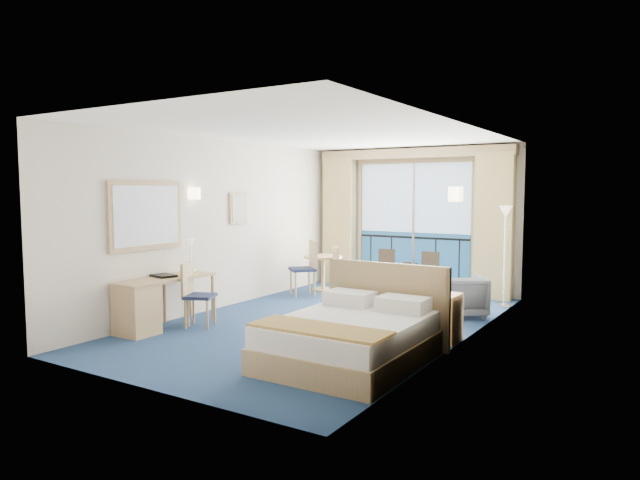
{
  "coord_description": "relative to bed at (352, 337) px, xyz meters",
  "views": [
    {
      "loc": [
        4.2,
        -6.88,
        1.9
      ],
      "look_at": [
        -0.21,
        0.2,
        1.17
      ],
      "focal_mm": 32.0,
      "sensor_mm": 36.0,
      "label": 1
    }
  ],
  "objects": [
    {
      "name": "floor",
      "position": [
        -1.24,
        1.47,
        -0.28
      ],
      "size": [
        6.5,
        6.5,
        0.0
      ],
      "primitive_type": "plane",
      "color": "navy",
      "rests_on": "ground"
    },
    {
      "name": "room_walls",
      "position": [
        -1.24,
        1.47,
        1.49
      ],
      "size": [
        4.04,
        6.54,
        2.72
      ],
      "color": "beige",
      "rests_on": "ground"
    },
    {
      "name": "balcony_door",
      "position": [
        -1.25,
        4.69,
        0.86
      ],
      "size": [
        2.36,
        0.03,
        2.52
      ],
      "color": "navy",
      "rests_on": "room_walls"
    },
    {
      "name": "curtain_left",
      "position": [
        -2.79,
        4.54,
        0.99
      ],
      "size": [
        0.65,
        0.22,
        2.55
      ],
      "primitive_type": "cube",
      "color": "tan",
      "rests_on": "room_walls"
    },
    {
      "name": "curtain_right",
      "position": [
        0.31,
        4.54,
        0.99
      ],
      "size": [
        0.65,
        0.22,
        2.55
      ],
      "primitive_type": "cube",
      "color": "tan",
      "rests_on": "room_walls"
    },
    {
      "name": "pelmet",
      "position": [
        -1.24,
        4.57,
        2.3
      ],
      "size": [
        3.8,
        0.25,
        0.18
      ],
      "primitive_type": "cube",
      "color": "tan",
      "rests_on": "room_walls"
    },
    {
      "name": "mirror",
      "position": [
        -3.21,
        -0.03,
        1.27
      ],
      "size": [
        0.05,
        1.25,
        0.95
      ],
      "color": "tan",
      "rests_on": "room_walls"
    },
    {
      "name": "wall_print",
      "position": [
        -3.21,
        1.92,
        1.32
      ],
      "size": [
        0.04,
        0.42,
        0.52
      ],
      "color": "tan",
      "rests_on": "room_walls"
    },
    {
      "name": "sconce_left",
      "position": [
        -3.18,
        0.87,
        1.57
      ],
      "size": [
        0.18,
        0.18,
        0.18
      ],
      "primitive_type": "cylinder",
      "color": "#FFE2B2",
      "rests_on": "room_walls"
    },
    {
      "name": "sconce_right",
      "position": [
        0.7,
        1.32,
        1.57
      ],
      "size": [
        0.18,
        0.18,
        0.18
      ],
      "primitive_type": "cylinder",
      "color": "#FFE2B2",
      "rests_on": "room_walls"
    },
    {
      "name": "bed",
      "position": [
        0.0,
        0.0,
        0.0
      ],
      "size": [
        1.61,
        1.92,
        1.01
      ],
      "color": "tan",
      "rests_on": "ground"
    },
    {
      "name": "nightstand",
      "position": [
        0.51,
        1.38,
        0.02
      ],
      "size": [
        0.46,
        0.44,
        0.6
      ],
      "primitive_type": "cube",
      "color": "tan",
      "rests_on": "ground"
    },
    {
      "name": "phone",
      "position": [
        0.54,
        1.36,
        0.36
      ],
      "size": [
        0.19,
        0.16,
        0.07
      ],
      "primitive_type": "cube",
      "rotation": [
        0.0,
        0.0,
        0.24
      ],
      "color": "silver",
      "rests_on": "nightstand"
    },
    {
      "name": "armchair",
      "position": [
        0.28,
        2.9,
        0.03
      ],
      "size": [
        0.93,
        0.94,
        0.62
      ],
      "primitive_type": "imported",
      "rotation": [
        0.0,
        0.0,
        3.74
      ],
      "color": "#4A4F5A",
      "rests_on": "ground"
    },
    {
      "name": "floor_lamp",
      "position": [
        0.64,
        3.99,
        0.96
      ],
      "size": [
        0.23,
        0.23,
        1.65
      ],
      "color": "silver",
      "rests_on": "ground"
    },
    {
      "name": "desk",
      "position": [
        -2.98,
        -0.33,
        0.1
      ],
      "size": [
        0.51,
        1.48,
        0.7
      ],
      "color": "tan",
      "rests_on": "ground"
    },
    {
      "name": "desk_chair",
      "position": [
        -2.65,
        0.3,
        0.22
      ],
      "size": [
        0.52,
        0.51,
        0.9
      ],
      "rotation": [
        0.0,
        0.0,
        1.99
      ],
      "color": "#1B2240",
      "rests_on": "ground"
    },
    {
      "name": "folder",
      "position": [
        -3.05,
        0.11,
        0.43
      ],
      "size": [
        0.38,
        0.31,
        0.03
      ],
      "primitive_type": "cube",
      "rotation": [
        0.0,
        0.0,
        -0.2
      ],
      "color": "black",
      "rests_on": "desk"
    },
    {
      "name": "desk_lamp",
      "position": [
        -3.05,
        0.64,
        0.76
      ],
      "size": [
        0.13,
        0.13,
        0.47
      ],
      "color": "silver",
      "rests_on": "desk"
    },
    {
      "name": "round_table",
      "position": [
        -2.67,
        3.72,
        0.22
      ],
      "size": [
        0.73,
        0.73,
        0.66
      ],
      "color": "tan",
      "rests_on": "ground"
    },
    {
      "name": "table_chair_a",
      "position": [
        -2.16,
        3.53,
        0.21
      ],
      "size": [
        0.54,
        0.54,
        0.87
      ],
      "rotation": [
        0.0,
        0.0,
        2.35
      ],
      "color": "#1B2240",
      "rests_on": "ground"
    },
    {
      "name": "table_chair_b",
      "position": [
        -2.64,
        3.13,
        0.28
      ],
      "size": [
        0.61,
        0.61,
        0.99
      ],
      "rotation": [
        0.0,
        0.0,
        -0.72
      ],
      "color": "#1B2240",
      "rests_on": "ground"
    }
  ]
}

